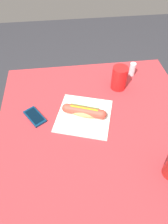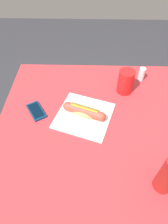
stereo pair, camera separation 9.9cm
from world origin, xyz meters
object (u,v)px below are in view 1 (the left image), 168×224
at_px(hot_dog, 84,111).
at_px(cell_phone, 35,116).
at_px(salt_shaker, 132,69).
at_px(drinking_cup, 119,78).

distance_m(hot_dog, cell_phone, 0.25).
bearing_deg(salt_shaker, cell_phone, -154.63).
relative_size(cell_phone, salt_shaker, 1.73).
relative_size(hot_dog, cell_phone, 1.51).
xyz_separation_m(cell_phone, salt_shaker, (0.59, 0.28, 0.04)).
distance_m(cell_phone, salt_shaker, 0.65).
xyz_separation_m(drinking_cup, salt_shaker, (0.11, 0.10, -0.03)).
distance_m(hot_dog, drinking_cup, 0.30).
distance_m(hot_dog, salt_shaker, 0.45).
xyz_separation_m(hot_dog, salt_shaker, (0.34, 0.30, 0.01)).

